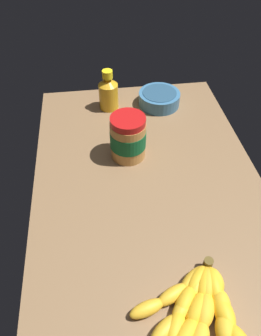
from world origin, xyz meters
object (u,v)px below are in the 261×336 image
at_px(honey_bottle, 108,92).
at_px(small_bowl, 159,98).
at_px(peanut_butter_jar, 128,138).
at_px(banana_bunch, 200,305).

xyz_separation_m(honey_bottle, small_bowl, (-0.01, -0.17, -0.04)).
bearing_deg(small_bowl, honey_bottle, 88.19).
bearing_deg(honey_bottle, peanut_butter_jar, -171.91).
bearing_deg(banana_bunch, peanut_butter_jar, 10.08).
xyz_separation_m(peanut_butter_jar, honey_bottle, (0.25, 0.03, -0.00)).
xyz_separation_m(peanut_butter_jar, small_bowl, (0.24, -0.14, -0.04)).
height_order(honey_bottle, small_bowl, honey_bottle).
height_order(peanut_butter_jar, honey_bottle, honey_bottle).
bearing_deg(honey_bottle, banana_bunch, -170.62).
bearing_deg(banana_bunch, small_bowl, -4.76).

